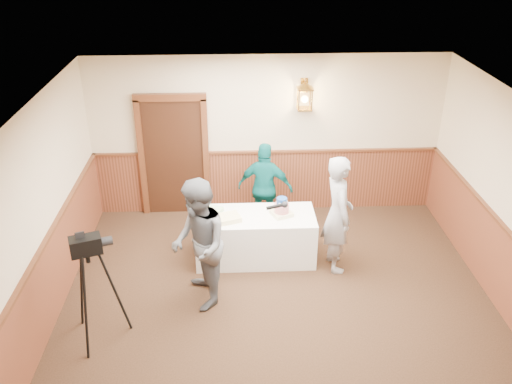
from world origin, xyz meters
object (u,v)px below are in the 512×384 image
display_table (255,237)px  tv_camera_rig (94,294)px  sheet_cake_yellow (228,218)px  baker (338,214)px  interviewer (199,245)px  tiered_cake (282,208)px  sheet_cake_green (212,211)px  assistant_p (265,188)px

display_table → tv_camera_rig: tv_camera_rig is taller
sheet_cake_yellow → baker: size_ratio=0.20×
sheet_cake_yellow → tv_camera_rig: size_ratio=0.25×
interviewer → sheet_cake_yellow: bearing=146.5°
tiered_cake → sheet_cake_green: 1.06m
interviewer → tv_camera_rig: size_ratio=1.25×
interviewer → assistant_p: interviewer is taller
interviewer → baker: (1.98, 0.76, -0.01)m
display_table → assistant_p: 0.97m
sheet_cake_yellow → display_table: bearing=17.2°
assistant_p → tiered_cake: bearing=117.4°
assistant_p → sheet_cake_yellow: bearing=72.7°
display_table → assistant_p: assistant_p is taller
interviewer → assistant_p: bearing=141.2°
display_table → interviewer: size_ratio=0.98×
baker → sheet_cake_green: bearing=71.6°
tiered_cake → baker: (0.79, -0.28, 0.04)m
display_table → interviewer: 1.42m
tiered_cake → display_table: bearing=179.8°
tv_camera_rig → interviewer: bearing=8.0°
interviewer → tv_camera_rig: (-1.26, -0.64, -0.26)m
assistant_p → tv_camera_rig: size_ratio=1.06×
tv_camera_rig → tiered_cake: bearing=15.4°
sheet_cake_yellow → sheet_cake_green: sheet_cake_yellow is taller
tiered_cake → sheet_cake_green: (-1.06, 0.12, -0.08)m
tiered_cake → assistant_p: 0.88m
sheet_cake_yellow → baker: (1.60, -0.16, 0.12)m
tiered_cake → baker: baker is taller
display_table → tv_camera_rig: bearing=-140.5°
sheet_cake_green → baker: size_ratio=0.17×
interviewer → tv_camera_rig: bearing=-74.0°
sheet_cake_green → interviewer: (-0.13, -1.16, 0.13)m
display_table → sheet_cake_green: 0.79m
baker → assistant_p: baker is taller
tiered_cake → interviewer: bearing=-138.7°
baker → assistant_p: size_ratio=1.16×
baker → tv_camera_rig: size_ratio=1.23×
display_table → tiered_cake: bearing=-0.2°
sheet_cake_yellow → tv_camera_rig: tv_camera_rig is taller
display_table → tiered_cake: 0.63m
sheet_cake_green → assistant_p: bearing=40.5°
display_table → assistant_p: bearing=76.8°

